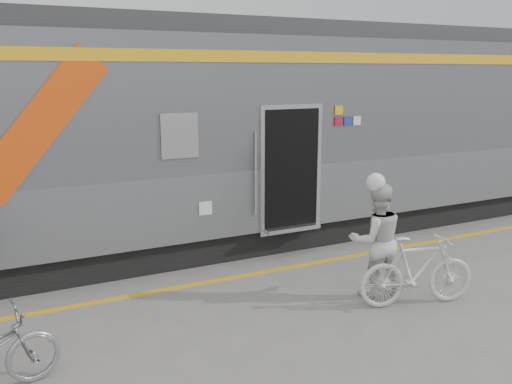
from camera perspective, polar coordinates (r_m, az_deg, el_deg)
ground at (r=6.85m, az=2.17°, el=-15.47°), size 90.00×90.00×0.00m
train at (r=9.87m, az=-11.86°, el=5.54°), size 24.00×3.17×4.10m
safety_strip at (r=8.62m, az=-4.75°, el=-9.37°), size 24.00×0.12×0.01m
woman at (r=8.03m, az=12.51°, el=-4.98°), size 0.95×0.82×1.67m
bicycle_right at (r=7.94m, az=16.61°, el=-7.94°), size 1.75×0.89×1.01m
helmet_woman at (r=7.80m, az=12.85°, el=1.84°), size 0.27×0.27×0.27m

